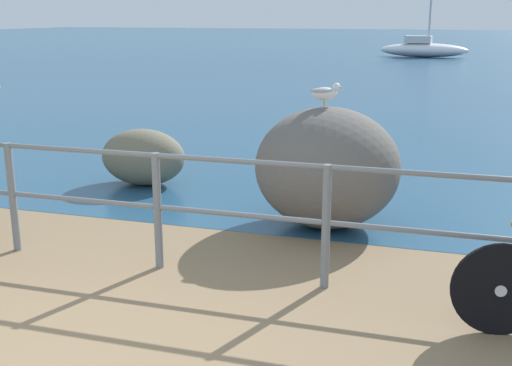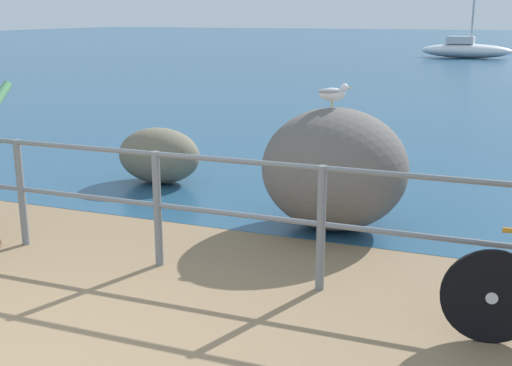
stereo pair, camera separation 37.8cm
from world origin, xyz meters
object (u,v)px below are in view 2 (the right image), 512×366
Objects in this scene: breakwater_boulder_main at (334,169)px; breakwater_boulder_left at (159,156)px; seagull at (333,93)px; sailboat at (465,49)px.

breakwater_boulder_main is 1.34× the size of breakwater_boulder_left.
breakwater_boulder_main is 4.37× the size of seagull.
sailboat is at bearing 71.73° from seagull.
breakwater_boulder_left is (-2.56, 0.95, -0.26)m from breakwater_boulder_main.
breakwater_boulder_main is 0.30× the size of sailboat.
breakwater_boulder_left is 2.85m from seagull.
breakwater_boulder_main is at bearing -66.43° from seagull.
breakwater_boulder_main is 27.85m from sailboat.
seagull is (2.51, -0.89, 1.02)m from breakwater_boulder_left.
sailboat is at bearing 90.60° from breakwater_boulder_main.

